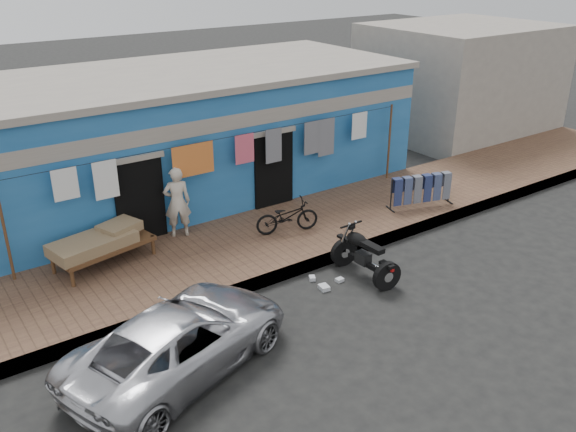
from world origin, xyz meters
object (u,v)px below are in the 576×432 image
at_px(car, 180,339).
at_px(jeans_rack, 421,190).
at_px(bicycle, 287,213).
at_px(charpoy, 104,248).
at_px(seated_person, 177,202).
at_px(motorcycle, 365,254).

height_order(car, jeans_rack, car).
bearing_deg(bicycle, charpoy, 93.88).
bearing_deg(car, jeans_rack, -93.44).
relative_size(seated_person, bicycle, 1.12).
height_order(car, seated_person, seated_person).
distance_m(motorcycle, jeans_rack, 3.65).
distance_m(motorcycle, charpoy, 5.34).
xyz_separation_m(car, jeans_rack, (7.67, 2.16, 0.10)).
distance_m(bicycle, charpoy, 4.05).
bearing_deg(charpoy, jeans_rack, -11.67).
bearing_deg(bicycle, jeans_rack, -83.32).
relative_size(motorcycle, jeans_rack, 0.92).
distance_m(seated_person, jeans_rack, 6.05).
bearing_deg(motorcycle, bicycle, 97.51).
bearing_deg(bicycle, motorcycle, -154.15).
height_order(seated_person, motorcycle, seated_person).
distance_m(seated_person, motorcycle, 4.31).
distance_m(car, jeans_rack, 7.97).
relative_size(motorcycle, charpoy, 0.72).
relative_size(bicycle, jeans_rack, 0.82).
relative_size(seated_person, jeans_rack, 0.92).
bearing_deg(motorcycle, jeans_rack, 24.60).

